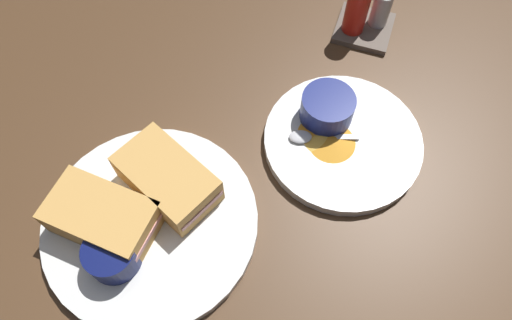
% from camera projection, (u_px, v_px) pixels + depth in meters
% --- Properties ---
extents(ground_plane, '(1.10, 1.10, 0.03)m').
position_uv_depth(ground_plane, '(222.00, 167.00, 0.66)').
color(ground_plane, '#4C331E').
extents(plate_sandwich_main, '(0.28, 0.28, 0.02)m').
position_uv_depth(plate_sandwich_main, '(151.00, 222.00, 0.59)').
color(plate_sandwich_main, silver).
rests_on(plate_sandwich_main, ground_plane).
extents(sandwich_half_near, '(0.15, 0.12, 0.05)m').
position_uv_depth(sandwich_half_near, '(167.00, 179.00, 0.59)').
color(sandwich_half_near, tan).
rests_on(sandwich_half_near, plate_sandwich_main).
extents(sandwich_half_far, '(0.14, 0.09, 0.05)m').
position_uv_depth(sandwich_half_far, '(103.00, 217.00, 0.56)').
color(sandwich_half_far, tan).
rests_on(sandwich_half_far, plate_sandwich_main).
extents(ramekin_dark_sauce, '(0.06, 0.06, 0.04)m').
position_uv_depth(ramekin_dark_sauce, '(112.00, 255.00, 0.54)').
color(ramekin_dark_sauce, '#0C144C').
rests_on(ramekin_dark_sauce, plate_sandwich_main).
extents(spoon_by_dark_ramekin, '(0.04, 0.10, 0.01)m').
position_uv_depth(spoon_by_dark_ramekin, '(145.00, 226.00, 0.58)').
color(spoon_by_dark_ramekin, silver).
rests_on(spoon_by_dark_ramekin, plate_sandwich_main).
extents(plate_chips_companion, '(0.22, 0.22, 0.02)m').
position_uv_depth(plate_chips_companion, '(342.00, 141.00, 0.65)').
color(plate_chips_companion, silver).
rests_on(plate_chips_companion, ground_plane).
extents(ramekin_light_gravy, '(0.08, 0.08, 0.04)m').
position_uv_depth(ramekin_light_gravy, '(327.00, 107.00, 0.64)').
color(ramekin_light_gravy, navy).
rests_on(ramekin_light_gravy, plate_chips_companion).
extents(spoon_by_gravy_ramekin, '(0.10, 0.05, 0.01)m').
position_uv_depth(spoon_by_gravy_ramekin, '(310.00, 137.00, 0.64)').
color(spoon_by_gravy_ramekin, silver).
rests_on(spoon_by_gravy_ramekin, plate_chips_companion).
extents(plantain_chip_scatter, '(0.11, 0.10, 0.01)m').
position_uv_depth(plantain_chip_scatter, '(325.00, 138.00, 0.64)').
color(plantain_chip_scatter, orange).
rests_on(plantain_chip_scatter, plate_chips_companion).
extents(condiment_caddy, '(0.09, 0.09, 0.10)m').
position_uv_depth(condiment_caddy, '(365.00, 15.00, 0.74)').
color(condiment_caddy, brown).
rests_on(condiment_caddy, ground_plane).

